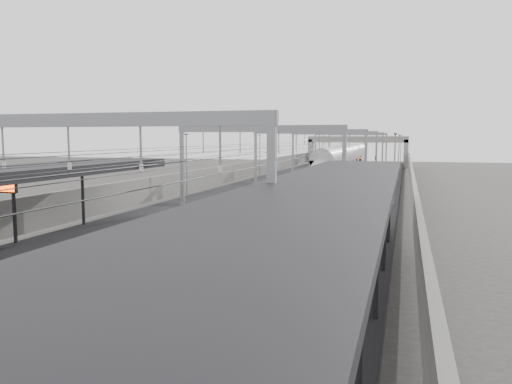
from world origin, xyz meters
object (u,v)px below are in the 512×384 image
Objects in this scene: signal_green at (315,161)px; bench at (322,277)px; train at (344,167)px; overbridge at (357,143)px.

bench is at bearing -79.83° from signal_green.
train reaches higher than signal_green.
overbridge reaches higher than signal_green.
signal_green is at bearing -102.16° from overbridge.
train is 25.35× the size of bench.
overbridge is 24.86m from signal_green.
train is 14.78m from signal_green.
train is 59.01m from bench.
overbridge is 96.38m from bench.
train is at bearing -87.70° from overbridge.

